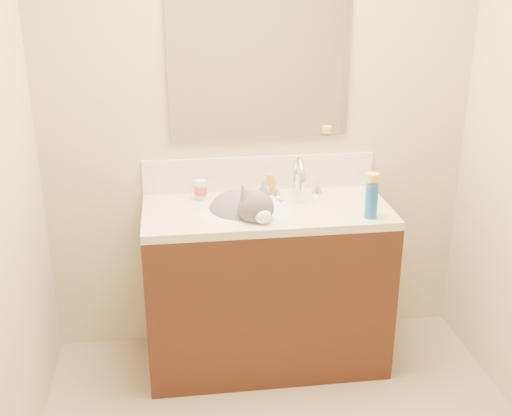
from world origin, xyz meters
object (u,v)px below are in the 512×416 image
object	(u,v)px
pill_bottle	(201,190)
amber_bottle	(270,184)
vanity_cabinet	(266,289)
silver_jar	(266,189)
faucet	(298,180)
basin	(243,224)
cat	(244,214)
spray_can	(371,201)

from	to	relation	value
pill_bottle	amber_bottle	world-z (taller)	amber_bottle
vanity_cabinet	silver_jar	distance (m)	0.51
faucet	pill_bottle	bearing A→B (deg)	176.97
basin	cat	bearing A→B (deg)	71.80
vanity_cabinet	cat	distance (m)	0.45
silver_jar	spray_can	distance (m)	0.58
cat	vanity_cabinet	bearing A→B (deg)	-12.80
spray_can	vanity_cabinet	bearing A→B (deg)	157.50
cat	spray_can	xyz separation A→B (m)	(0.57, -0.18, 0.10)
pill_bottle	cat	bearing A→B (deg)	-42.19
spray_can	cat	bearing A→B (deg)	162.98
pill_bottle	spray_can	world-z (taller)	spray_can
faucet	spray_can	world-z (taller)	faucet
amber_bottle	basin	bearing A→B (deg)	-126.50
amber_bottle	silver_jar	bearing A→B (deg)	-161.94
cat	pill_bottle	xyz separation A→B (m)	(-0.20, 0.18, 0.07)
pill_bottle	vanity_cabinet	bearing A→B (deg)	-27.68
faucet	cat	distance (m)	0.35
amber_bottle	spray_can	xyz separation A→B (m)	(0.41, -0.39, 0.03)
vanity_cabinet	basin	bearing A→B (deg)	-165.96
vanity_cabinet	faucet	bearing A→B (deg)	37.29
basin	silver_jar	world-z (taller)	silver_jar
cat	spray_can	distance (m)	0.61
basin	spray_can	size ratio (longest dim) A/B	2.77
basin	silver_jar	bearing A→B (deg)	56.67
faucet	amber_bottle	bearing A→B (deg)	155.55
pill_bottle	silver_jar	world-z (taller)	pill_bottle
faucet	cat	xyz separation A→B (m)	(-0.29, -0.15, -0.11)
silver_jar	cat	bearing A→B (deg)	-124.32
pill_bottle	amber_bottle	size ratio (longest dim) A/B	0.95
basin	pill_bottle	xyz separation A→B (m)	(-0.19, 0.19, 0.12)
cat	basin	bearing A→B (deg)	-128.22
vanity_cabinet	basin	xyz separation A→B (m)	(-0.12, -0.03, 0.38)
amber_bottle	spray_can	distance (m)	0.57
amber_bottle	cat	bearing A→B (deg)	-127.59
vanity_cabinet	faucet	size ratio (longest dim) A/B	4.29
vanity_cabinet	spray_can	world-z (taller)	spray_can
cat	faucet	bearing A→B (deg)	7.19
silver_jar	pill_bottle	bearing A→B (deg)	-175.51
pill_bottle	amber_bottle	bearing A→B (deg)	5.42
silver_jar	spray_can	size ratio (longest dim) A/B	0.35
vanity_cabinet	amber_bottle	xyz separation A→B (m)	(0.05, 0.20, 0.50)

